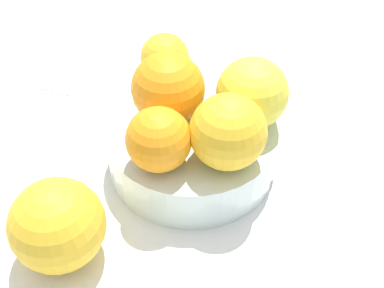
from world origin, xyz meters
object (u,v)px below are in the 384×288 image
(orange_in_bowl_0, at_px, (252,93))
(orange_in_bowl_2, at_px, (228,132))
(orange_loose_1, at_px, (165,58))
(orange_in_bowl_3, at_px, (159,140))
(orange_in_bowl_1, at_px, (168,89))
(orange_loose_0, at_px, (58,225))
(fruit_bowl, at_px, (192,148))
(folded_napkin, at_px, (69,63))

(orange_in_bowl_0, distance_m, orange_in_bowl_2, 0.06)
(orange_in_bowl_0, relative_size, orange_loose_1, 1.15)
(orange_in_bowl_2, distance_m, orange_in_bowl_3, 0.06)
(orange_in_bowl_1, xyz_separation_m, orange_loose_0, (0.11, 0.12, -0.05))
(fruit_bowl, distance_m, orange_in_bowl_2, 0.08)
(orange_in_bowl_1, distance_m, folded_napkin, 0.25)
(fruit_bowl, bearing_deg, orange_in_bowl_0, -174.05)
(orange_loose_0, bearing_deg, folded_napkin, -87.17)
(orange_in_bowl_1, height_order, folded_napkin, orange_in_bowl_1)
(fruit_bowl, height_order, folded_napkin, fruit_bowl)
(orange_in_bowl_1, xyz_separation_m, folded_napkin, (0.13, -0.19, -0.09))
(orange_in_bowl_1, distance_m, orange_in_bowl_2, 0.09)
(orange_loose_0, bearing_deg, fruit_bowl, -142.99)
(fruit_bowl, bearing_deg, orange_in_bowl_1, -46.82)
(folded_napkin, bearing_deg, orange_loose_0, 92.83)
(orange_loose_1, distance_m, folded_napkin, 0.14)
(fruit_bowl, relative_size, folded_napkin, 1.42)
(orange_in_bowl_1, bearing_deg, fruit_bowl, 133.18)
(fruit_bowl, bearing_deg, folded_napkin, -55.39)
(orange_in_bowl_3, height_order, folded_napkin, orange_in_bowl_3)
(orange_loose_1, bearing_deg, fruit_bowl, 95.31)
(orange_loose_0, relative_size, orange_loose_1, 1.33)
(orange_in_bowl_0, height_order, orange_loose_1, orange_in_bowl_0)
(fruit_bowl, distance_m, orange_in_bowl_0, 0.09)
(fruit_bowl, relative_size, orange_in_bowl_0, 2.43)
(orange_in_bowl_2, xyz_separation_m, orange_loose_1, (0.04, -0.21, -0.06))
(fruit_bowl, relative_size, orange_loose_1, 2.79)
(fruit_bowl, height_order, orange_in_bowl_1, orange_in_bowl_1)
(orange_in_bowl_1, bearing_deg, orange_loose_0, 48.00)
(orange_loose_1, bearing_deg, orange_in_bowl_2, 101.52)
(orange_loose_0, bearing_deg, orange_in_bowl_2, -161.79)
(orange_in_bowl_2, relative_size, orange_loose_1, 1.14)
(orange_in_bowl_1, xyz_separation_m, orange_in_bowl_3, (0.01, 0.07, -0.01))
(orange_loose_0, distance_m, folded_napkin, 0.32)
(orange_in_bowl_0, relative_size, orange_in_bowl_3, 1.19)
(orange_in_bowl_0, bearing_deg, folded_napkin, -44.69)
(orange_in_bowl_3, bearing_deg, folded_napkin, -66.68)
(fruit_bowl, xyz_separation_m, orange_in_bowl_1, (0.02, -0.02, 0.07))
(orange_in_bowl_3, height_order, orange_loose_0, orange_in_bowl_3)
(orange_in_bowl_0, distance_m, folded_napkin, 0.31)
(orange_in_bowl_3, bearing_deg, orange_in_bowl_0, -153.12)
(orange_in_bowl_3, bearing_deg, fruit_bowl, -130.03)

